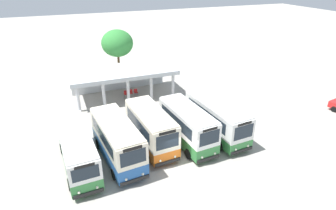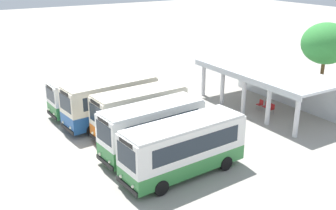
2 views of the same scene
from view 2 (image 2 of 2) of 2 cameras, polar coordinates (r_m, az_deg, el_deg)
The scene contains 11 objects.
ground_plane at distance 26.71m, azimuth -9.58°, elevation -6.96°, with size 180.00×180.00×0.00m, color #A39E93.
city_bus_nearest_orange at distance 33.60m, azimuth -10.04°, elevation 1.81°, with size 2.63×8.15×3.03m.
city_bus_second_in_row at distance 30.70m, azimuth -8.22°, elevation 0.58°, with size 3.03×7.54×3.44m.
city_bus_middle_cream at distance 28.37m, azimuth -4.09°, elevation -0.91°, with size 2.77×6.98×3.43m.
city_bus_fourth_amber at distance 25.49m, azimuth -2.27°, elevation -3.33°, with size 2.78×7.12×3.44m.
city_bus_fifth_blue at distance 23.24m, azimuth 2.25°, elevation -5.90°, with size 2.86×7.87×3.32m.
terminal_canopy at distance 34.90m, azimuth 14.38°, elevation 3.76°, with size 12.45×5.67×3.40m.
waiting_chair_end_by_column at distance 34.76m, azimuth 13.05°, elevation 0.18°, with size 0.46×0.46×0.86m.
waiting_chair_second_from_end at distance 34.39m, azimuth 13.86°, elevation -0.10°, with size 0.46×0.46×0.86m.
waiting_chair_middle_seat at distance 33.96m, azimuth 14.58°, elevation -0.42°, with size 0.46×0.46×0.86m.
roadside_tree_behind_canopy at distance 37.94m, azimuth 21.66°, elevation 8.16°, with size 4.28×4.28×6.96m.
Camera 2 is at (22.34, -8.48, 11.94)m, focal length 42.63 mm.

